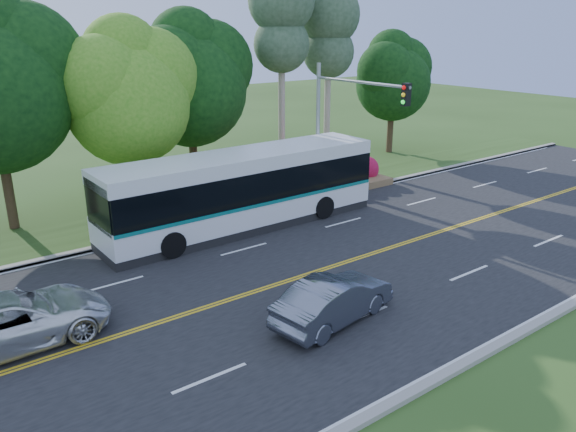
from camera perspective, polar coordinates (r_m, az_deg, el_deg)
ground at (r=20.90m, az=1.86°, el=-6.04°), size 120.00×120.00×0.00m
road at (r=20.90m, az=1.86°, el=-6.02°), size 60.00×14.00×0.02m
curb_north at (r=26.42m, az=-7.82°, el=-0.58°), size 60.00×0.30×0.15m
curb_south at (r=16.59m, az=17.88°, el=-13.92°), size 60.00×0.30×0.15m
grass_verge at (r=27.98m, az=-9.67°, el=0.39°), size 60.00×4.00×0.10m
lane_markings at (r=20.84m, az=1.65°, el=-6.06°), size 57.60×13.82×0.00m
tree_row at (r=27.81m, az=-23.28°, el=13.14°), size 44.70×9.10×13.84m
bougainvillea_hedge at (r=30.89m, az=2.91°, el=3.70°), size 9.50×2.25×1.50m
traffic_signal at (r=27.59m, az=5.61°, el=10.20°), size 0.42×6.10×7.00m
transit_bus at (r=25.25m, az=-4.63°, el=2.54°), size 13.15×3.03×3.43m
sedan at (r=17.61m, az=4.66°, el=-8.47°), size 4.55×2.23×1.44m
suv at (r=18.12m, az=-26.22°, el=-9.53°), size 5.55×2.64×1.53m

